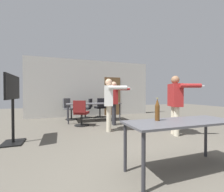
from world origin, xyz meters
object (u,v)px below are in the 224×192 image
object	(u,v)px
beer_bottle	(157,110)
office_chair_mid_tucked	(100,108)
person_center_tall	(114,99)
office_chair_side_rolled	(81,114)
person_near_casual	(109,100)
person_far_watching	(176,100)
office_chair_near_pushed	(87,109)
office_chair_far_left	(70,109)
tv_screen	(13,101)

from	to	relation	value
beer_bottle	office_chair_mid_tucked	bearing A→B (deg)	84.99
beer_bottle	person_center_tall	bearing A→B (deg)	81.34
office_chair_side_rolled	person_near_casual	bearing A→B (deg)	-27.88
person_far_watching	office_chair_mid_tucked	bearing A→B (deg)	-142.99
person_center_tall	office_chair_near_pushed	bearing A→B (deg)	-151.70
person_far_watching	beer_bottle	world-z (taller)	person_far_watching
person_center_tall	office_chair_mid_tucked	size ratio (longest dim) A/B	1.70
person_near_casual	office_chair_near_pushed	xyz separation A→B (m)	(-0.25, 2.70, -0.54)
person_far_watching	office_chair_side_rolled	size ratio (longest dim) A/B	1.80
office_chair_side_rolled	office_chair_near_pushed	bearing A→B (deg)	98.56
office_chair_far_left	office_chair_side_rolled	size ratio (longest dim) A/B	1.03
office_chair_near_pushed	person_near_casual	bearing A→B (deg)	-147.55
office_chair_far_left	office_chair_side_rolled	world-z (taller)	office_chair_far_left
tv_screen	office_chair_near_pushed	size ratio (longest dim) A/B	1.74
person_near_casual	office_chair_mid_tucked	size ratio (longest dim) A/B	1.72
tv_screen	person_far_watching	size ratio (longest dim) A/B	0.96
office_chair_mid_tucked	tv_screen	bearing A→B (deg)	-139.07
person_center_tall	office_chair_mid_tucked	xyz separation A→B (m)	(-0.06, 1.81, -0.52)
office_chair_far_left	beer_bottle	world-z (taller)	beer_bottle
person_near_casual	office_chair_far_left	world-z (taller)	person_near_casual
person_center_tall	office_chair_near_pushed	world-z (taller)	person_center_tall
tv_screen	person_far_watching	distance (m)	4.17
tv_screen	office_chair_far_left	bearing A→B (deg)	-26.27
person_near_casual	beer_bottle	xyz separation A→B (m)	(-0.05, -2.52, -0.05)
office_chair_mid_tucked	person_far_watching	bearing A→B (deg)	-76.76
person_center_tall	beer_bottle	world-z (taller)	person_center_tall
office_chair_side_rolled	beer_bottle	distance (m)	3.60
person_center_tall	person_near_casual	bearing A→B (deg)	-21.78
tv_screen	office_chair_side_rolled	bearing A→B (deg)	-52.07
person_far_watching	tv_screen	bearing A→B (deg)	-80.56
office_chair_mid_tucked	office_chair_side_rolled	world-z (taller)	office_chair_mid_tucked
person_near_casual	person_far_watching	size ratio (longest dim) A/B	0.98
person_center_tall	office_chair_side_rolled	bearing A→B (deg)	-90.23
person_near_casual	office_chair_far_left	size ratio (longest dim) A/B	1.72
beer_bottle	office_chair_side_rolled	bearing A→B (deg)	101.30
office_chair_near_pushed	beer_bottle	world-z (taller)	beer_bottle
person_far_watching	office_chair_far_left	distance (m)	4.53
office_chair_mid_tucked	office_chair_side_rolled	xyz separation A→B (m)	(-1.15, -1.64, -0.02)
tv_screen	person_center_tall	distance (m)	3.19
person_center_tall	office_chair_far_left	bearing A→B (deg)	-132.05
office_chair_far_left	beer_bottle	bearing A→B (deg)	54.12
person_near_casual	office_chair_near_pushed	world-z (taller)	person_near_casual
tv_screen	office_chair_far_left	xyz separation A→B (m)	(1.46, 2.96, -0.54)
person_center_tall	person_near_casual	world-z (taller)	person_near_casual
office_chair_far_left	beer_bottle	distance (m)	5.21
beer_bottle	office_chair_far_left	bearing A→B (deg)	100.98
office_chair_mid_tucked	beer_bottle	bearing A→B (deg)	-100.14
office_chair_far_left	beer_bottle	xyz separation A→B (m)	(0.99, -5.09, 0.47)
person_near_casual	office_chair_near_pushed	bearing A→B (deg)	-155.39
office_chair_side_rolled	beer_bottle	xyz separation A→B (m)	(0.70, -3.50, 0.49)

